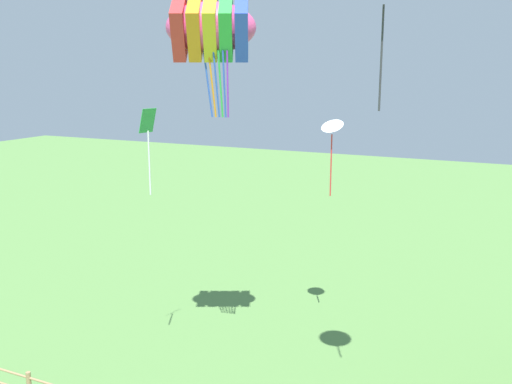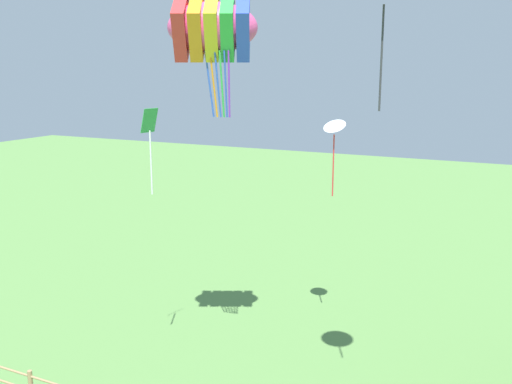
# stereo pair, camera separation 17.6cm
# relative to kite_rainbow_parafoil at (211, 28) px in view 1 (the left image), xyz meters

# --- Properties ---
(kite_rainbow_parafoil) EXTENTS (3.36, 3.03, 3.74)m
(kite_rainbow_parafoil) POSITION_rel_kite_rainbow_parafoil_xyz_m (0.00, 0.00, 0.00)
(kite_rainbow_parafoil) COLOR #E54C8C
(kite_white_delta) EXTENTS (0.92, 0.86, 2.81)m
(kite_white_delta) POSITION_rel_kite_rainbow_parafoil_xyz_m (2.67, 3.91, -3.36)
(kite_white_delta) COLOR white
(kite_green_diamond) EXTENTS (0.35, 0.61, 2.75)m
(kite_green_diamond) POSITION_rel_kite_rainbow_parafoil_xyz_m (-1.79, -0.93, -3.29)
(kite_green_diamond) COLOR green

